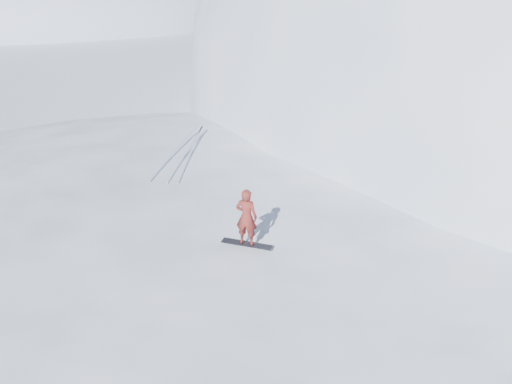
% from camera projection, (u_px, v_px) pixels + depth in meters
% --- Properties ---
extents(ground, '(400.00, 400.00, 0.00)m').
position_uv_depth(ground, '(186.00, 293.00, 17.40)').
color(ground, white).
rests_on(ground, ground).
extents(near_ridge, '(36.00, 28.00, 4.80)m').
position_uv_depth(near_ridge, '(244.00, 249.00, 19.80)').
color(near_ridge, white).
rests_on(near_ridge, ground).
extents(peak_shoulder, '(28.00, 24.00, 18.00)m').
position_uv_depth(peak_shoulder, '(475.00, 122.00, 32.67)').
color(peak_shoulder, white).
rests_on(peak_shoulder, ground).
extents(wind_bumps, '(16.00, 14.40, 1.00)m').
position_uv_depth(wind_bumps, '(193.00, 256.00, 19.38)').
color(wind_bumps, white).
rests_on(wind_bumps, ground).
extents(snowboard, '(1.41, 0.35, 0.02)m').
position_uv_depth(snowboard, '(247.00, 244.00, 15.33)').
color(snowboard, black).
rests_on(snowboard, near_ridge).
extents(snowboarder, '(0.61, 0.42, 1.60)m').
position_uv_depth(snowboarder, '(246.00, 217.00, 14.99)').
color(snowboarder, maroon).
rests_on(snowboarder, snowboard).
extents(board_tracks, '(1.54, 5.98, 0.04)m').
position_uv_depth(board_tracks, '(185.00, 151.00, 21.72)').
color(board_tracks, silver).
rests_on(board_tracks, ground).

